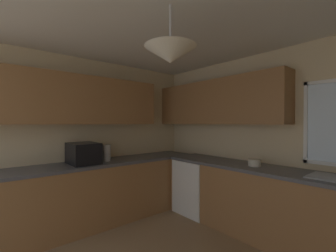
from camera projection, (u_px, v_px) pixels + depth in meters
The scene contains 7 objects.
room_shell at pixel (182, 101), 2.51m from camera, with size 4.20×3.83×2.52m.
counter_run_left at pixel (92, 194), 3.22m from camera, with size 0.65×3.44×0.90m.
counter_run_back at pixel (277, 206), 2.73m from camera, with size 3.29×0.65×0.90m.
dishwasher at pixel (198, 186), 3.69m from camera, with size 0.60×0.60×0.85m, color white.
microwave at pixel (83, 153), 3.13m from camera, with size 0.48×0.36×0.29m, color black.
kettle at pixel (107, 153), 3.34m from camera, with size 0.12×0.12×0.25m, color #B7B7BC.
bowl at pixel (255, 163), 2.95m from camera, with size 0.16×0.16×0.09m, color beige.
Camera 1 is at (1.43, -1.23, 1.47)m, focal length 23.92 mm.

